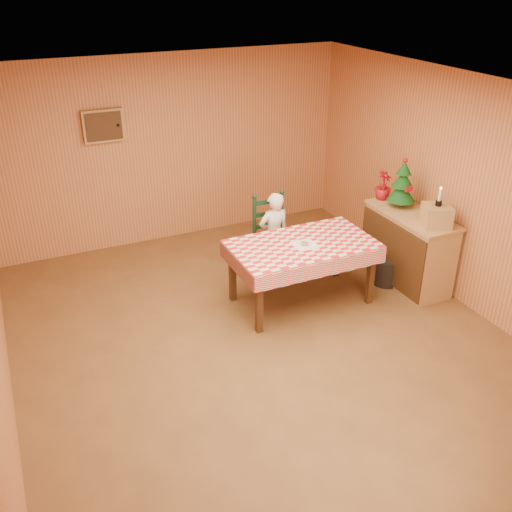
{
  "coord_description": "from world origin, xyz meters",
  "views": [
    {
      "loc": [
        -2.17,
        -4.49,
        3.61
      ],
      "look_at": [
        0.0,
        0.2,
        0.95
      ],
      "focal_mm": 40.0,
      "sensor_mm": 36.0,
      "label": 1
    }
  ],
  "objects_px": {
    "crate": "(437,216)",
    "christmas_tree": "(402,185)",
    "ladder_chair": "(272,237)",
    "dining_table": "(302,250)",
    "shelf_unit": "(407,248)",
    "seated_child": "(274,235)",
    "storage_bin": "(387,271)"
  },
  "relations": [
    {
      "from": "crate",
      "to": "christmas_tree",
      "type": "xyz_separation_m",
      "value": [
        -0.0,
        0.65,
        0.16
      ]
    },
    {
      "from": "crate",
      "to": "ladder_chair",
      "type": "bearing_deg",
      "value": 137.45
    },
    {
      "from": "ladder_chair",
      "to": "dining_table",
      "type": "bearing_deg",
      "value": -90.0
    },
    {
      "from": "shelf_unit",
      "to": "seated_child",
      "type": "bearing_deg",
      "value": 148.93
    },
    {
      "from": "dining_table",
      "to": "ladder_chair",
      "type": "bearing_deg",
      "value": 90.0
    },
    {
      "from": "dining_table",
      "to": "crate",
      "type": "distance_m",
      "value": 1.57
    },
    {
      "from": "storage_bin",
      "to": "dining_table",
      "type": "bearing_deg",
      "value": 176.58
    },
    {
      "from": "dining_table",
      "to": "ladder_chair",
      "type": "distance_m",
      "value": 0.81
    },
    {
      "from": "dining_table",
      "to": "christmas_tree",
      "type": "distance_m",
      "value": 1.53
    },
    {
      "from": "dining_table",
      "to": "seated_child",
      "type": "bearing_deg",
      "value": 90.0
    },
    {
      "from": "crate",
      "to": "shelf_unit",
      "type": "bearing_deg",
      "value": 91.23
    },
    {
      "from": "dining_table",
      "to": "christmas_tree",
      "type": "xyz_separation_m",
      "value": [
        1.43,
        0.12,
        0.52
      ]
    },
    {
      "from": "dining_table",
      "to": "crate",
      "type": "height_order",
      "value": "crate"
    },
    {
      "from": "shelf_unit",
      "to": "dining_table",
      "type": "bearing_deg",
      "value": 174.84
    },
    {
      "from": "dining_table",
      "to": "shelf_unit",
      "type": "relative_size",
      "value": 1.34
    },
    {
      "from": "seated_child",
      "to": "shelf_unit",
      "type": "bearing_deg",
      "value": 148.93
    },
    {
      "from": "storage_bin",
      "to": "ladder_chair",
      "type": "bearing_deg",
      "value": 144.29
    },
    {
      "from": "ladder_chair",
      "to": "crate",
      "type": "xyz_separation_m",
      "value": [
        1.43,
        -1.32,
        0.55
      ]
    },
    {
      "from": "dining_table",
      "to": "storage_bin",
      "type": "bearing_deg",
      "value": -3.42
    },
    {
      "from": "crate",
      "to": "christmas_tree",
      "type": "bearing_deg",
      "value": 90.0
    },
    {
      "from": "ladder_chair",
      "to": "storage_bin",
      "type": "distance_m",
      "value": 1.51
    },
    {
      "from": "christmas_tree",
      "to": "storage_bin",
      "type": "bearing_deg",
      "value": -141.19
    },
    {
      "from": "dining_table",
      "to": "crate",
      "type": "bearing_deg",
      "value": -20.24
    },
    {
      "from": "dining_table",
      "to": "seated_child",
      "type": "distance_m",
      "value": 0.74
    },
    {
      "from": "christmas_tree",
      "to": "storage_bin",
      "type": "xyz_separation_m",
      "value": [
        -0.24,
        -0.19,
        -1.04
      ]
    },
    {
      "from": "seated_child",
      "to": "christmas_tree",
      "type": "bearing_deg",
      "value": 156.98
    },
    {
      "from": "ladder_chair",
      "to": "storage_bin",
      "type": "xyz_separation_m",
      "value": [
        1.19,
        -0.86,
        -0.33
      ]
    },
    {
      "from": "ladder_chair",
      "to": "seated_child",
      "type": "relative_size",
      "value": 0.96
    },
    {
      "from": "dining_table",
      "to": "shelf_unit",
      "type": "bearing_deg",
      "value": -5.16
    },
    {
      "from": "seated_child",
      "to": "dining_table",
      "type": "bearing_deg",
      "value": 90.0
    },
    {
      "from": "crate",
      "to": "storage_bin",
      "type": "distance_m",
      "value": 1.02
    },
    {
      "from": "ladder_chair",
      "to": "storage_bin",
      "type": "relative_size",
      "value": 3.15
    }
  ]
}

